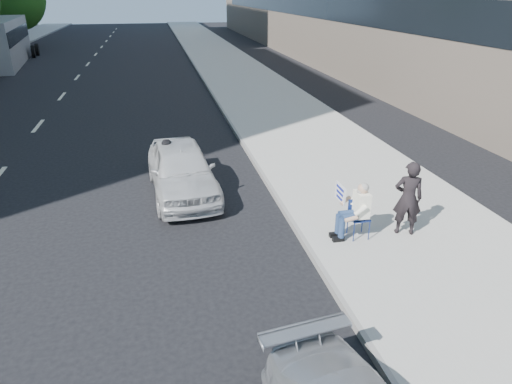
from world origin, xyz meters
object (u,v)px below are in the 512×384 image
object	(u,v)px
white_sedan_near	(182,169)
bus	(2,42)
seated_protester	(355,208)
pedestrian_woman	(408,198)
motorcycle	(170,166)

from	to	relation	value
white_sedan_near	bus	world-z (taller)	bus
seated_protester	pedestrian_woman	bearing A→B (deg)	-3.69
seated_protester	pedestrian_woman	xyz separation A→B (m)	(1.22, -0.08, 0.14)
pedestrian_woman	white_sedan_near	size ratio (longest dim) A/B	0.41
seated_protester	pedestrian_woman	world-z (taller)	pedestrian_woman
pedestrian_woman	bus	world-z (taller)	bus
seated_protester	pedestrian_woman	distance (m)	1.23
motorcycle	bus	world-z (taller)	bus
seated_protester	white_sedan_near	size ratio (longest dim) A/B	0.31
white_sedan_near	pedestrian_woman	bearing A→B (deg)	-41.62
motorcycle	pedestrian_woman	bearing A→B (deg)	-41.57
pedestrian_woman	bus	bearing A→B (deg)	-43.08
motorcycle	seated_protester	bearing A→B (deg)	-48.85
motorcycle	bus	bearing A→B (deg)	110.91
white_sedan_near	bus	distance (m)	30.03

